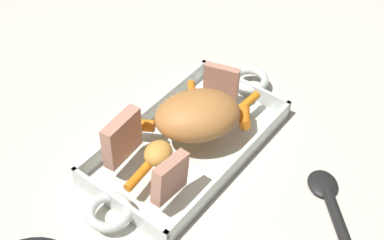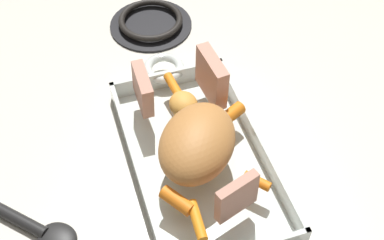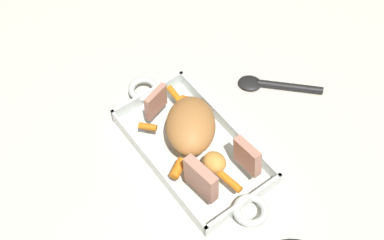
{
  "view_description": "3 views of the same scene",
  "coord_description": "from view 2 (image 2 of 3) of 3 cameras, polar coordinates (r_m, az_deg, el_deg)",
  "views": [
    {
      "loc": [
        -0.49,
        -0.39,
        0.69
      ],
      "look_at": [
        0.01,
        -0.0,
        0.06
      ],
      "focal_mm": 49.09,
      "sensor_mm": 36.0,
      "label": 1
    },
    {
      "loc": [
        0.46,
        -0.16,
        0.66
      ],
      "look_at": [
        -0.03,
        -0.0,
        0.07
      ],
      "focal_mm": 48.85,
      "sensor_mm": 36.0,
      "label": 2
    },
    {
      "loc": [
        -0.45,
        0.34,
        0.91
      ],
      "look_at": [
        0.03,
        -0.02,
        0.07
      ],
      "focal_mm": 44.41,
      "sensor_mm": 36.0,
      "label": 3
    }
  ],
  "objects": [
    {
      "name": "potato_whole",
      "position": [
        0.82,
        -0.83,
        1.74
      ],
      "size": [
        0.06,
        0.05,
        0.04
      ],
      "primitive_type": "ellipsoid",
      "rotation": [
        0.0,
        0.0,
        3.26
      ],
      "color": "gold",
      "rests_on": "roasting_dish"
    },
    {
      "name": "roast_slice_outer",
      "position": [
        0.84,
        2.15,
        4.72
      ],
      "size": [
        0.08,
        0.03,
        0.08
      ],
      "primitive_type": "cube",
      "rotation": [
        -0.04,
        0.0,
        4.82
      ],
      "color": "tan",
      "rests_on": "roasting_dish"
    },
    {
      "name": "baby_carrot_northeast",
      "position": [
        0.86,
        -1.58,
        3.52
      ],
      "size": [
        0.07,
        0.02,
        0.02
      ],
      "primitive_type": "cylinder",
      "rotation": [
        1.53,
        0.0,
        4.83
      ],
      "color": "orange",
      "rests_on": "roasting_dish"
    },
    {
      "name": "baby_carrot_southwest",
      "position": [
        0.73,
        -1.67,
        -8.79
      ],
      "size": [
        0.05,
        0.05,
        0.02
      ],
      "primitive_type": "cylinder",
      "rotation": [
        1.65,
        0.0,
        2.18
      ],
      "color": "orange",
      "rests_on": "roasting_dish"
    },
    {
      "name": "roasting_dish",
      "position": [
        0.81,
        0.72,
        -4.22
      ],
      "size": [
        0.47,
        0.2,
        0.04
      ],
      "color": "silver",
      "rests_on": "ground_plane"
    },
    {
      "name": "roast_slice_thin",
      "position": [
        0.7,
        4.9,
        -8.36
      ],
      "size": [
        0.03,
        0.07,
        0.07
      ],
      "primitive_type": "cube",
      "rotation": [
        -0.02,
        0.0,
        3.46
      ],
      "color": "tan",
      "rests_on": "roasting_dish"
    },
    {
      "name": "serving_spoon",
      "position": [
        0.79,
        -17.71,
        -10.52
      ],
      "size": [
        0.17,
        0.17,
        0.02
      ],
      "rotation": [
        0.0,
        0.0,
        0.77
      ],
      "color": "black",
      "rests_on": "ground_plane"
    },
    {
      "name": "baby_carrot_center_right",
      "position": [
        0.75,
        7.12,
        -6.63
      ],
      "size": [
        0.04,
        0.04,
        0.02
      ],
      "primitive_type": "cylinder",
      "rotation": [
        1.6,
        0.0,
        2.29
      ],
      "color": "orange",
      "rests_on": "roasting_dish"
    },
    {
      "name": "stove_burner_rear",
      "position": [
        1.05,
        -4.53,
        10.61
      ],
      "size": [
        0.16,
        0.16,
        0.02
      ],
      "color": "black",
      "rests_on": "ground_plane"
    },
    {
      "name": "pork_roast",
      "position": [
        0.75,
        0.58,
        -2.5
      ],
      "size": [
        0.18,
        0.17,
        0.07
      ],
      "primitive_type": "ellipsoid",
      "rotation": [
        0.0,
        0.0,
        5.65
      ],
      "color": "#BB793D",
      "rests_on": "roasting_dish"
    },
    {
      "name": "roast_slice_thick",
      "position": [
        0.83,
        -5.39,
        3.37
      ],
      "size": [
        0.08,
        0.02,
        0.08
      ],
      "primitive_type": "cube",
      "rotation": [
        -0.14,
        0.0,
        4.72
      ],
      "color": "tan",
      "rests_on": "roasting_dish"
    },
    {
      "name": "baby_carrot_southeast",
      "position": [
        0.82,
        4.35,
        0.66
      ],
      "size": [
        0.04,
        0.05,
        0.02
      ],
      "primitive_type": "cylinder",
      "rotation": [
        1.63,
        0.0,
        3.64
      ],
      "color": "orange",
      "rests_on": "roasting_dish"
    },
    {
      "name": "ground_plane",
      "position": [
        0.82,
        0.71,
        -4.74
      ],
      "size": [
        1.94,
        1.94,
        0.0
      ],
      "primitive_type": "plane",
      "color": "silver"
    },
    {
      "name": "baby_carrot_short",
      "position": [
        0.71,
        0.56,
        -10.9
      ],
      "size": [
        0.06,
        0.02,
        0.02
      ],
      "primitive_type": "cylinder",
      "rotation": [
        1.56,
        0.0,
        4.66
      ],
      "color": "orange",
      "rests_on": "roasting_dish"
    }
  ]
}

